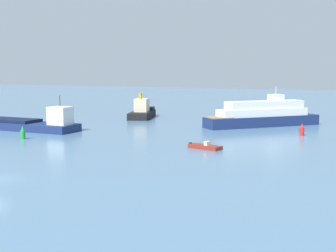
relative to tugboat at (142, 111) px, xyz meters
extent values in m
cube|color=white|center=(-0.76, -24.68, 1.28)|extent=(3.28, 2.86, 2.80)
cylinder|color=#333338|center=(-0.76, -24.68, 3.58)|extent=(0.12, 0.12, 1.80)
cube|color=black|center=(0.06, -0.19, -0.65)|extent=(7.29, 11.81, 1.32)
cube|color=black|center=(-1.20, 3.51, 0.31)|extent=(4.33, 4.09, 0.60)
cube|color=beige|center=(0.16, -0.47, 1.31)|extent=(3.66, 4.51, 2.60)
cylinder|color=gold|center=(0.60, -1.77, 3.21)|extent=(0.70, 0.70, 1.20)
cylinder|color=black|center=(-1.77, 5.19, -0.52)|extent=(0.76, 0.51, 0.70)
cube|color=maroon|center=(25.18, -29.01, -1.08)|extent=(4.48, 2.55, 0.47)
cube|color=beige|center=(25.49, -29.08, -0.59)|extent=(0.68, 0.88, 0.50)
cube|color=black|center=(22.99, -28.45, -1.03)|extent=(0.35, 0.38, 0.56)
cube|color=navy|center=(25.57, -3.16, -0.42)|extent=(17.04, 18.35, 1.77)
cube|color=white|center=(25.57, -3.16, 1.11)|extent=(13.50, 14.50, 1.30)
cube|color=white|center=(25.84, -2.86, 2.41)|extent=(11.74, 12.61, 1.30)
cube|color=white|center=(27.34, -1.19, 3.61)|extent=(2.91, 2.96, 1.10)
cube|color=#937551|center=(19.91, -9.46, 0.54)|extent=(5.16, 5.18, 0.16)
cylinder|color=silver|center=(27.34, -1.19, 4.86)|extent=(0.10, 0.10, 1.40)
cylinder|color=red|center=(33.83, -11.99, -0.71)|extent=(0.70, 0.70, 1.20)
cone|color=red|center=(33.83, -11.99, 0.24)|extent=(0.49, 0.49, 0.70)
cylinder|color=green|center=(-0.85, -32.81, -0.71)|extent=(0.70, 0.70, 1.20)
cone|color=green|center=(-0.85, -32.81, 0.24)|extent=(0.49, 0.49, 0.70)
camera|label=1|loc=(45.87, -81.56, 8.42)|focal=49.40mm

